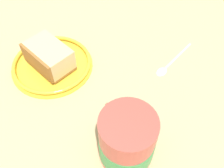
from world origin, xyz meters
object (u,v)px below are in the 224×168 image
Objects in this scene: small_plate at (52,64)px; teaspoon at (168,65)px; tea_mug at (127,140)px; cake_slice at (49,56)px.

teaspoon is (21.42, 14.29, -0.45)cm from small_plate.
teaspoon is at bearing 33.70° from small_plate.
teaspoon is (-2.80, 22.80, -4.63)cm from tea_mug.
small_plate is at bearing 78.79° from cake_slice.
tea_mug is (24.22, -8.51, 4.18)cm from small_plate.
cake_slice is 26.12cm from teaspoon.
tea_mug is 0.83× the size of teaspoon.
cake_slice reaches higher than small_plate.
cake_slice is at bearing -101.21° from small_plate.
small_plate reaches higher than teaspoon.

